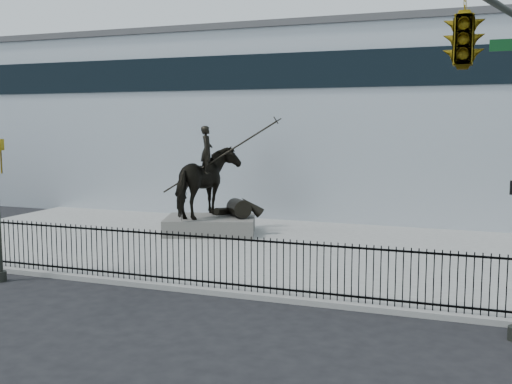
% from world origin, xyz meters
% --- Properties ---
extents(ground, '(120.00, 120.00, 0.00)m').
position_xyz_m(ground, '(0.00, 0.00, 0.00)').
color(ground, black).
rests_on(ground, ground).
extents(plaza, '(30.00, 12.00, 0.15)m').
position_xyz_m(plaza, '(0.00, 7.00, 0.07)').
color(plaza, gray).
rests_on(plaza, ground).
extents(building, '(44.00, 14.00, 9.00)m').
position_xyz_m(building, '(0.00, 20.00, 4.50)').
color(building, silver).
rests_on(building, ground).
extents(picket_fence, '(22.10, 0.10, 1.50)m').
position_xyz_m(picket_fence, '(0.00, 1.25, 0.90)').
color(picket_fence, black).
rests_on(picket_fence, plaza).
extents(statue_plinth, '(4.19, 3.48, 0.67)m').
position_xyz_m(statue_plinth, '(-4.08, 8.68, 0.49)').
color(statue_plinth, '#5A5752').
rests_on(statue_plinth, plaza).
extents(equestrian_statue, '(4.39, 3.47, 3.90)m').
position_xyz_m(equestrian_statue, '(-4.01, 8.70, 2.24)').
color(equestrian_statue, black).
rests_on(equestrian_statue, statue_plinth).
extents(traffic_signal_right, '(2.17, 6.86, 7.00)m').
position_xyz_m(traffic_signal_right, '(6.47, -2.00, 4.85)').
color(traffic_signal_right, '#272A24').
rests_on(traffic_signal_right, ground).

